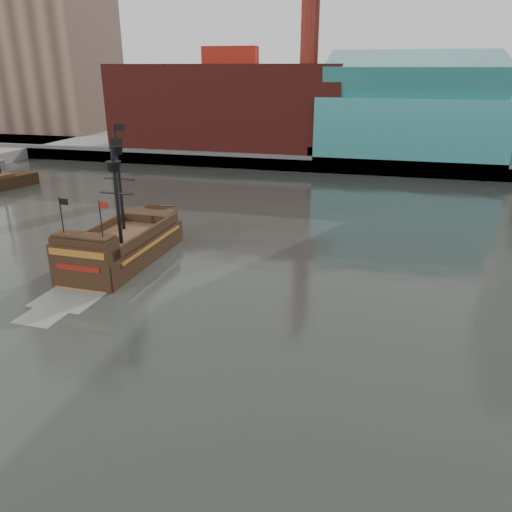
# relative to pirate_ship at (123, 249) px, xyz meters

# --- Properties ---
(ground) EXTENTS (400.00, 400.00, 0.00)m
(ground) POSITION_rel_pirate_ship_xyz_m (15.48, -17.34, -1.16)
(ground) COLOR #242622
(ground) RESTS_ON ground
(promenade_far) EXTENTS (220.00, 60.00, 2.00)m
(promenade_far) POSITION_rel_pirate_ship_xyz_m (15.48, 74.66, -0.16)
(promenade_far) COLOR slate
(promenade_far) RESTS_ON ground
(seawall) EXTENTS (220.00, 1.00, 2.60)m
(seawall) POSITION_rel_pirate_ship_xyz_m (15.48, 45.16, 0.14)
(seawall) COLOR #4C4C49
(seawall) RESTS_ON ground
(skyline) EXTENTS (149.00, 45.00, 62.00)m
(skyline) POSITION_rel_pirate_ship_xyz_m (20.69, 67.22, 23.39)
(skyline) COLOR #7B5D49
(skyline) RESTS_ON promenade_far
(pirate_ship) EXTENTS (5.89, 17.23, 12.78)m
(pirate_ship) POSITION_rel_pirate_ship_xyz_m (0.00, 0.00, 0.00)
(pirate_ship) COLOR black
(pirate_ship) RESTS_ON ground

